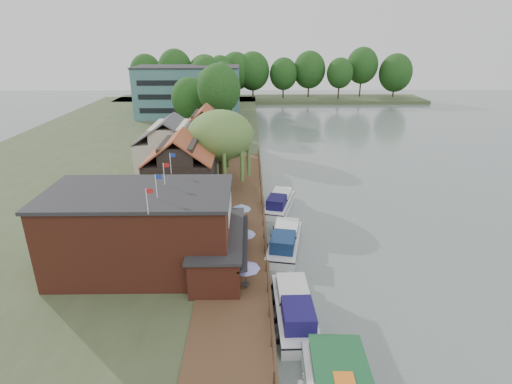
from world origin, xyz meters
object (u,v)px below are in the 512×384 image
object	(u,v)px
cottage_a	(181,169)
cottage_c	(206,133)
umbrella_4	(241,214)
swan	(301,383)
willow	(221,150)
umbrella_3	(237,223)
umbrella_0	(246,275)
cruiser_2	(279,200)
cruiser_1	(285,238)
cottage_b	(171,147)
hotel_block	(189,92)
cruiser_0	(295,305)
umbrella_1	(235,248)
pub	(165,230)
umbrella_2	(244,240)

from	to	relation	value
cottage_a	cottage_c	world-z (taller)	same
umbrella_4	swan	size ratio (longest dim) A/B	5.40
cottage_a	willow	world-z (taller)	willow
umbrella_3	cottage_c	bearing A→B (deg)	101.97
umbrella_0	cruiser_2	bearing A→B (deg)	77.76
cottage_a	cruiser_1	bearing A→B (deg)	-40.75
cottage_b	hotel_block	bearing A→B (deg)	94.97
cottage_a	cottage_c	distance (m)	19.03
hotel_block	cruiser_2	bearing A→B (deg)	-71.38
cruiser_0	cottage_c	bearing A→B (deg)	103.77
cottage_b	cruiser_0	distance (m)	34.40
willow	umbrella_1	bearing A→B (deg)	-82.81
pub	umbrella_2	bearing A→B (deg)	19.73
cruiser_2	umbrella_0	bearing A→B (deg)	-87.06
cottage_a	cruiser_0	xyz separation A→B (m)	(11.66, -20.86, -4.04)
pub	umbrella_2	world-z (taller)	pub
pub	umbrella_2	xyz separation A→B (m)	(6.71, 2.41, -2.36)
cottage_b	swan	size ratio (longest dim) A/B	21.82
cottage_b	umbrella_1	xyz separation A→B (m)	(9.90, -24.01, -2.96)
hotel_block	cruiser_2	distance (m)	59.55
cottage_b	swan	xyz separation A→B (m)	(14.41, -37.17, -5.03)
cruiser_0	cruiser_1	xyz separation A→B (m)	(0.13, 10.69, 0.00)
cottage_b	umbrella_4	bearing A→B (deg)	-58.31
hotel_block	umbrella_2	bearing A→B (deg)	-77.89
cruiser_0	cruiser_2	bearing A→B (deg)	88.10
pub	cruiser_1	distance (m)	12.32
cruiser_1	cruiser_2	distance (m)	10.02
hotel_block	cruiser_1	distance (m)	69.03
pub	willow	bearing A→B (deg)	80.07
hotel_block	swan	size ratio (longest dim) A/B	57.73
pub	willow	xyz separation A→B (m)	(3.50, 20.00, 1.56)
pub	umbrella_1	size ratio (longest dim) A/B	8.42
umbrella_0	umbrella_3	world-z (taller)	same
pub	umbrella_3	bearing A→B (deg)	45.86
umbrella_0	cruiser_1	xyz separation A→B (m)	(3.84, 8.27, -1.07)
pub	cottage_c	xyz separation A→B (m)	(0.00, 34.00, 0.60)
umbrella_3	cruiser_2	size ratio (longest dim) A/B	0.25
cottage_a	cottage_b	distance (m)	10.44
umbrella_0	cruiser_0	xyz separation A→B (m)	(3.72, -2.43, -1.07)
pub	swan	distance (m)	16.62
umbrella_2	swan	size ratio (longest dim) A/B	5.40
cottage_c	swan	size ratio (longest dim) A/B	19.32
pub	swan	xyz separation A→B (m)	(10.41, -12.17, -4.43)
cottage_b	cruiser_0	xyz separation A→B (m)	(14.66, -30.86, -4.04)
umbrella_0	hotel_block	bearing A→B (deg)	101.36
umbrella_4	cruiser_0	bearing A→B (deg)	-72.95
cottage_c	willow	distance (m)	14.46
cottage_c	cruiser_0	size ratio (longest dim) A/B	0.85
umbrella_0	umbrella_4	xyz separation A→B (m)	(-0.62, 11.69, 0.00)
pub	hotel_block	distance (m)	71.49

